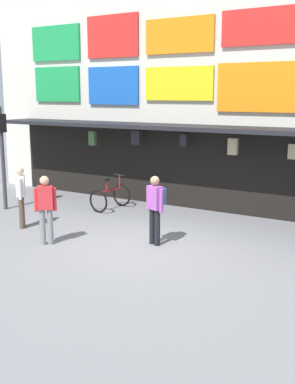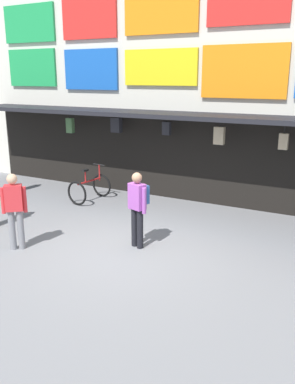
% 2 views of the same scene
% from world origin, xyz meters
% --- Properties ---
extents(ground_plane, '(80.00, 80.00, 0.00)m').
position_xyz_m(ground_plane, '(0.00, 0.00, 0.00)').
color(ground_plane, slate).
extents(shopfront, '(18.00, 2.60, 8.00)m').
position_xyz_m(shopfront, '(-0.00, 4.57, 3.96)').
color(shopfront, beige).
rests_on(shopfront, ground).
extents(traffic_light_near, '(0.31, 0.34, 3.20)m').
position_xyz_m(traffic_light_near, '(-5.71, 0.82, 2.14)').
color(traffic_light_near, '#38383D').
rests_on(traffic_light_near, ground).
extents(bicycle_parked, '(0.83, 1.23, 1.05)m').
position_xyz_m(bicycle_parked, '(-2.85, 2.53, 0.39)').
color(bicycle_parked, black).
rests_on(bicycle_parked, ground).
extents(pedestrian_in_blue, '(0.43, 0.40, 1.68)m').
position_xyz_m(pedestrian_in_blue, '(-2.09, -1.19, 0.95)').
color(pedestrian_in_blue, gray).
rests_on(pedestrian_in_blue, ground).
extents(pedestrian_in_green, '(0.40, 0.42, 1.68)m').
position_xyz_m(pedestrian_in_green, '(-3.68, -0.43, 0.95)').
color(pedestrian_in_green, brown).
rests_on(pedestrian_in_green, ground).
extents(pedestrian_in_white, '(0.51, 0.43, 1.68)m').
position_xyz_m(pedestrian_in_white, '(0.16, 0.17, 0.98)').
color(pedestrian_in_white, black).
rests_on(pedestrian_in_white, ground).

